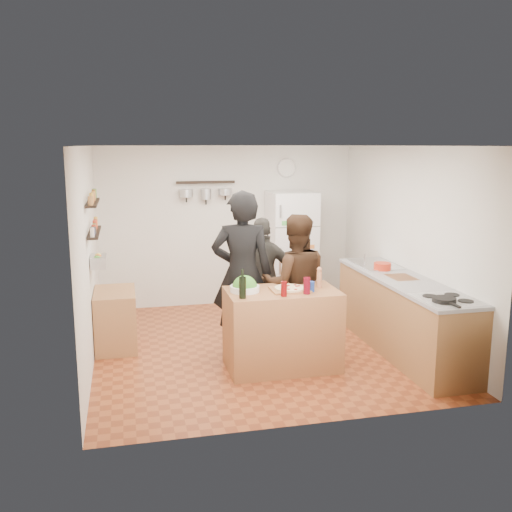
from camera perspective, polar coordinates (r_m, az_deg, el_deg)
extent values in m
plane|color=brown|center=(7.31, 0.18, -9.03)|extent=(4.20, 4.20, 0.00)
plane|color=white|center=(6.87, 0.19, 10.96)|extent=(4.20, 4.20, 0.00)
plane|color=silver|center=(9.01, -2.86, 3.01)|extent=(4.00, 0.00, 4.00)
plane|color=silver|center=(6.82, -16.41, -0.06)|extent=(0.00, 4.20, 4.20)
plane|color=silver|center=(7.68, 14.87, 1.24)|extent=(0.00, 4.20, 4.20)
cube|color=#9F613A|center=(6.52, 2.62, -7.34)|extent=(1.25, 0.72, 0.91)
cube|color=#955F36|center=(6.39, 3.39, -3.38)|extent=(0.42, 0.34, 0.02)
cylinder|color=beige|center=(6.39, 3.39, -3.21)|extent=(0.34, 0.34, 0.02)
cylinder|color=white|center=(6.33, -1.14, -3.28)|extent=(0.33, 0.33, 0.07)
cylinder|color=black|center=(6.04, -1.35, -3.20)|extent=(0.08, 0.08, 0.23)
cylinder|color=#5A0709|center=(6.14, 2.81, -3.30)|extent=(0.07, 0.07, 0.16)
cylinder|color=#550713|center=(6.25, 5.10, -2.98)|extent=(0.08, 0.08, 0.18)
cylinder|color=#AA6947|center=(6.55, 6.34, -2.32)|extent=(0.06, 0.06, 0.19)
cylinder|color=navy|center=(6.35, 5.56, -3.06)|extent=(0.07, 0.07, 0.12)
imported|color=black|center=(6.78, -1.40, -1.83)|extent=(0.81, 0.62, 2.00)
imported|color=black|center=(6.90, 3.92, -2.87)|extent=(0.93, 0.77, 1.71)
imported|color=#2C2A27|center=(7.49, 0.71, -2.19)|extent=(0.99, 0.55, 1.59)
cube|color=#9E7042|center=(7.25, 14.47, -5.82)|extent=(0.63, 2.63, 0.90)
cube|color=white|center=(6.34, 18.61, -4.18)|extent=(0.60, 0.62, 0.02)
cylinder|color=black|center=(6.20, 18.30, -4.18)|extent=(0.24, 0.24, 0.05)
cube|color=silver|center=(7.88, 11.81, -0.87)|extent=(0.50, 0.80, 0.03)
cube|color=brown|center=(7.21, 14.34, -2.13)|extent=(0.30, 0.40, 0.02)
cylinder|color=red|center=(7.55, 12.53, -1.02)|extent=(0.22, 0.22, 0.09)
cube|color=white|center=(8.95, 3.55, 0.67)|extent=(0.70, 0.68, 1.80)
cylinder|color=silver|center=(9.13, 3.05, 8.78)|extent=(0.30, 0.03, 0.30)
cube|color=black|center=(6.97, -15.86, 2.29)|extent=(0.12, 1.00, 0.02)
cube|color=black|center=(6.93, -16.01, 5.15)|extent=(0.12, 1.00, 0.02)
cube|color=silver|center=(7.03, -15.46, -0.52)|extent=(0.18, 0.35, 0.14)
cube|color=#AD7B48|center=(7.38, -13.85, -6.17)|extent=(0.50, 0.80, 0.73)
cube|color=black|center=(8.79, -5.06, 7.36)|extent=(0.90, 0.04, 0.04)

